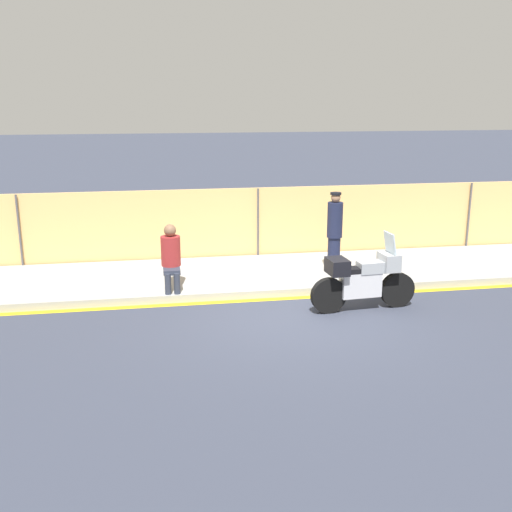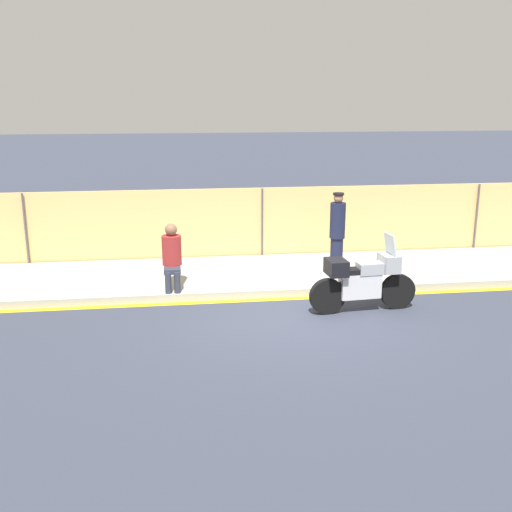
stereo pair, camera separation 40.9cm
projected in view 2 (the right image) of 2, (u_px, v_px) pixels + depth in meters
ground_plane at (293, 317)px, 11.48m from camera, size 120.00×120.00×0.00m
sidewalk at (271, 274)px, 13.96m from camera, size 42.73×2.91×0.17m
curb_paint_stripe at (283, 299)px, 12.51m from camera, size 42.73×0.18×0.01m
storefront_fence at (262, 225)px, 15.22m from camera, size 40.60×0.17×1.88m
motorcycle at (363, 280)px, 11.66m from camera, size 2.17×0.60×1.54m
officer_standing at (337, 232)px, 13.63m from camera, size 0.35×0.35×1.84m
person_seated_on_curb at (172, 253)px, 12.53m from camera, size 0.41×0.71×1.37m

